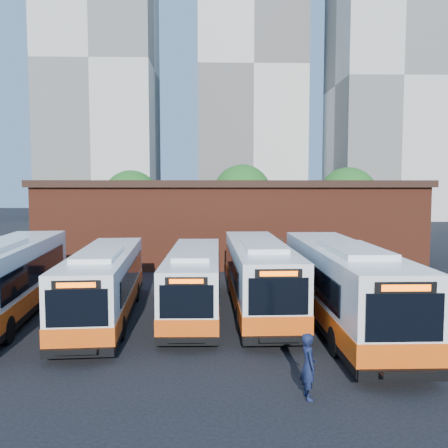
{
  "coord_description": "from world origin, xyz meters",
  "views": [
    {
      "loc": [
        -1.48,
        -18.8,
        6.05
      ],
      "look_at": [
        -0.79,
        6.54,
        3.97
      ],
      "focal_mm": 38.0,
      "sensor_mm": 36.0,
      "label": 1
    }
  ],
  "objects_px": {
    "bus_midwest": "(194,283)",
    "bus_east": "(343,288)",
    "bus_farwest": "(4,283)",
    "bus_mideast": "(259,278)",
    "bus_west": "(104,286)",
    "transit_worker": "(308,366)"
  },
  "relations": [
    {
      "from": "bus_farwest",
      "to": "bus_midwest",
      "type": "distance_m",
      "value": 8.59
    },
    {
      "from": "bus_west",
      "to": "bus_midwest",
      "type": "relative_size",
      "value": 1.05
    },
    {
      "from": "bus_east",
      "to": "transit_worker",
      "type": "relative_size",
      "value": 7.11
    },
    {
      "from": "bus_east",
      "to": "transit_worker",
      "type": "height_order",
      "value": "bus_east"
    },
    {
      "from": "bus_west",
      "to": "bus_mideast",
      "type": "bearing_deg",
      "value": 7.02
    },
    {
      "from": "bus_farwest",
      "to": "transit_worker",
      "type": "xyz_separation_m",
      "value": [
        12.1,
        -8.4,
        -0.7
      ]
    },
    {
      "from": "bus_midwest",
      "to": "transit_worker",
      "type": "bearing_deg",
      "value": -68.19
    },
    {
      "from": "bus_farwest",
      "to": "bus_mideast",
      "type": "xyz_separation_m",
      "value": [
        11.66,
        1.35,
        -0.08
      ]
    },
    {
      "from": "bus_west",
      "to": "bus_midwest",
      "type": "bearing_deg",
      "value": 8.81
    },
    {
      "from": "bus_midwest",
      "to": "bus_east",
      "type": "height_order",
      "value": "bus_east"
    },
    {
      "from": "bus_west",
      "to": "bus_east",
      "type": "bearing_deg",
      "value": -12.04
    },
    {
      "from": "bus_west",
      "to": "bus_mideast",
      "type": "xyz_separation_m",
      "value": [
        7.17,
        1.35,
        0.09
      ]
    },
    {
      "from": "transit_worker",
      "to": "bus_west",
      "type": "bearing_deg",
      "value": 36.59
    },
    {
      "from": "bus_mideast",
      "to": "bus_east",
      "type": "distance_m",
      "value": 4.41
    },
    {
      "from": "bus_west",
      "to": "bus_midwest",
      "type": "distance_m",
      "value": 4.15
    },
    {
      "from": "bus_east",
      "to": "bus_west",
      "type": "bearing_deg",
      "value": 171.4
    },
    {
      "from": "bus_farwest",
      "to": "bus_midwest",
      "type": "bearing_deg",
      "value": 1.08
    },
    {
      "from": "bus_mideast",
      "to": "bus_east",
      "type": "bearing_deg",
      "value": -42.15
    },
    {
      "from": "bus_east",
      "to": "transit_worker",
      "type": "distance_m",
      "value": 7.47
    },
    {
      "from": "bus_mideast",
      "to": "transit_worker",
      "type": "xyz_separation_m",
      "value": [
        0.44,
        -9.76,
        -0.61
      ]
    },
    {
      "from": "bus_farwest",
      "to": "transit_worker",
      "type": "height_order",
      "value": "bus_farwest"
    },
    {
      "from": "bus_farwest",
      "to": "bus_midwest",
      "type": "relative_size",
      "value": 1.18
    }
  ]
}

